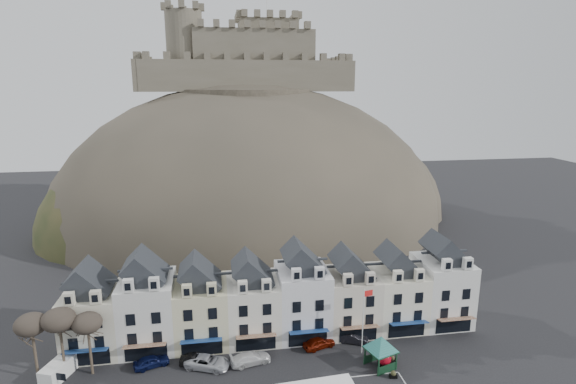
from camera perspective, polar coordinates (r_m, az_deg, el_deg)
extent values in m
cube|color=beige|center=(64.87, -23.38, -14.72)|extent=(6.80, 8.00, 8.00)
cube|color=#22252A|center=(62.69, -23.82, -10.49)|extent=(6.80, 5.76, 2.80)
cube|color=beige|center=(60.08, -26.06, -12.09)|extent=(1.20, 0.80, 1.60)
cube|color=beige|center=(59.26, -23.24, -12.16)|extent=(1.20, 0.80, 1.60)
cube|color=black|center=(62.80, -24.06, -18.60)|extent=(5.10, 0.06, 2.20)
cube|color=navy|center=(61.59, -24.35, -17.88)|extent=(5.10, 1.29, 0.43)
cube|color=silver|center=(63.22, -17.27, -14.33)|extent=(6.80, 8.00, 9.20)
cube|color=#22252A|center=(60.81, -17.65, -9.47)|extent=(6.80, 5.76, 2.80)
cube|color=silver|center=(57.93, -19.63, -11.12)|extent=(1.20, 0.80, 1.60)
cube|color=silver|center=(57.43, -16.64, -11.11)|extent=(1.20, 0.80, 1.60)
cube|color=black|center=(61.37, -17.58, -18.80)|extent=(5.10, 0.06, 2.20)
cube|color=maroon|center=(60.14, -17.77, -18.08)|extent=(5.10, 1.29, 0.43)
cube|color=beige|center=(62.83, -10.88, -14.74)|extent=(6.80, 8.00, 8.00)
cube|color=#22252A|center=(60.58, -11.10, -10.39)|extent=(6.80, 5.76, 2.80)
cube|color=beige|center=(57.52, -12.72, -12.14)|extent=(1.20, 0.80, 1.60)
cube|color=beige|center=(57.37, -9.67, -12.06)|extent=(1.20, 0.80, 1.60)
cube|color=black|center=(60.68, -10.87, -18.78)|extent=(5.10, 0.06, 2.20)
cube|color=navy|center=(59.43, -10.95, -18.05)|extent=(5.10, 1.29, 0.43)
cube|color=silver|center=(62.90, -4.48, -14.49)|extent=(6.80, 8.00, 8.00)
cube|color=#22252A|center=(60.65, -4.57, -10.14)|extent=(6.80, 5.76, 2.80)
cube|color=silver|center=(57.41, -5.79, -11.91)|extent=(1.20, 0.80, 1.60)
cube|color=silver|center=(57.62, -2.75, -11.75)|extent=(1.20, 0.80, 1.60)
cube|color=black|center=(60.75, -4.10, -18.51)|extent=(5.10, 0.06, 2.20)
cube|color=maroon|center=(59.50, -4.06, -17.78)|extent=(5.10, 1.29, 0.43)
cube|color=silver|center=(63.42, 1.82, -13.60)|extent=(6.80, 8.00, 9.20)
cube|color=#22252A|center=(61.01, 1.86, -8.74)|extent=(6.80, 5.76, 2.80)
cube|color=silver|center=(57.61, 1.06, -10.43)|extent=(1.20, 0.80, 1.60)
cube|color=silver|center=(58.17, 4.01, -10.22)|extent=(1.20, 0.80, 1.60)
cube|color=black|center=(61.57, 2.54, -18.01)|extent=(5.10, 0.06, 2.20)
cube|color=navy|center=(60.34, 2.69, -17.28)|extent=(5.10, 1.29, 0.43)
cube|color=beige|center=(65.19, 7.87, -13.52)|extent=(6.80, 8.00, 8.00)
cube|color=#22252A|center=(63.02, 8.02, -9.30)|extent=(6.80, 5.76, 2.80)
cube|color=beige|center=(59.58, 7.63, -10.99)|extent=(1.20, 0.80, 1.60)
cube|color=beige|center=(60.45, 10.40, -10.72)|extent=(1.20, 0.80, 1.60)
cube|color=black|center=(63.12, 8.89, -17.32)|extent=(5.10, 0.06, 2.20)
cube|color=maroon|center=(61.92, 9.13, -16.59)|extent=(5.10, 1.29, 0.43)
cube|color=white|center=(67.35, 13.56, -12.87)|extent=(6.80, 8.00, 8.00)
cube|color=#22252A|center=(65.25, 13.81, -8.76)|extent=(6.80, 5.76, 2.80)
cube|color=white|center=(61.76, 13.79, -10.36)|extent=(1.20, 0.80, 1.60)
cube|color=white|center=(62.93, 16.34, -10.07)|extent=(1.20, 0.80, 1.60)
cube|color=black|center=(65.35, 14.82, -16.49)|extent=(5.10, 0.06, 2.20)
cube|color=navy|center=(64.19, 15.14, -15.76)|extent=(5.10, 1.29, 0.43)
cube|color=white|center=(69.85, 18.86, -11.70)|extent=(6.80, 8.00, 9.20)
cube|color=#22252A|center=(67.67, 19.23, -7.24)|extent=(6.80, 5.76, 2.80)
cube|color=white|center=(64.15, 19.53, -8.69)|extent=(1.20, 0.80, 1.60)
cube|color=white|center=(65.59, 21.85, -8.40)|extent=(1.20, 0.80, 1.60)
cube|color=black|center=(68.18, 20.26, -15.57)|extent=(5.10, 0.06, 2.20)
cube|color=maroon|center=(67.07, 20.64, -14.85)|extent=(5.10, 1.29, 0.43)
ellipsoid|color=#3C382E|center=(114.69, -4.95, -3.59)|extent=(96.00, 76.00, 68.00)
ellipsoid|color=#273319|center=(109.70, -16.29, -4.89)|extent=(52.00, 44.00, 42.00)
ellipsoid|color=#3C382E|center=(122.38, 6.20, -2.53)|extent=(56.00, 48.00, 46.00)
ellipsoid|color=#273319|center=(101.20, -6.63, -5.97)|extent=(40.00, 28.00, 28.00)
ellipsoid|color=#3C382E|center=(104.49, 1.04, -5.25)|extent=(36.00, 28.00, 24.00)
cylinder|color=#3C382E|center=(109.77, -5.28, 12.08)|extent=(30.00, 30.00, 3.00)
cube|color=#5C5546|center=(105.77, -5.18, 14.47)|extent=(48.00, 2.20, 7.00)
cube|color=#5C5546|center=(125.73, -5.83, 14.27)|extent=(48.00, 2.20, 7.00)
cube|color=#5C5546|center=(116.70, -17.73, 13.81)|extent=(2.20, 22.00, 7.00)
cube|color=#5C5546|center=(119.71, 6.38, 14.31)|extent=(2.20, 22.00, 7.00)
cube|color=#5C5546|center=(116.13, -4.57, 17.10)|extent=(28.00, 18.00, 10.00)
cube|color=#5C5546|center=(118.61, -2.64, 17.77)|extent=(14.00, 12.00, 13.00)
cylinder|color=#5C5546|center=(111.95, -12.96, 16.96)|extent=(8.40, 8.40, 18.00)
cylinder|color=silver|center=(119.64, -2.69, 22.07)|extent=(0.16, 0.16, 5.00)
cylinder|color=#372B23|center=(62.40, -29.40, -17.75)|extent=(0.32, 0.32, 5.74)
ellipsoid|color=#383028|center=(60.50, -29.85, -14.39)|extent=(3.61, 3.61, 2.54)
cylinder|color=#372B23|center=(61.36, -26.66, -17.82)|extent=(0.32, 0.32, 6.02)
ellipsoid|color=#383028|center=(59.35, -27.10, -14.23)|extent=(3.78, 3.78, 2.67)
cylinder|color=#372B23|center=(60.66, -23.79, -18.20)|extent=(0.32, 0.32, 5.46)
ellipsoid|color=#383028|center=(58.78, -24.16, -14.93)|extent=(3.43, 3.43, 2.42)
cube|color=orange|center=(51.48, 8.18, -22.94)|extent=(0.15, 1.28, 0.30)
cube|color=black|center=(59.17, 9.74, -19.78)|extent=(0.19, 0.19, 2.35)
cube|color=black|center=(60.60, 11.83, -19.01)|extent=(0.19, 0.19, 2.35)
cube|color=black|center=(57.48, 11.44, -20.97)|extent=(0.19, 0.19, 2.35)
cube|color=black|center=(58.95, 13.57, -20.13)|extent=(0.19, 0.19, 2.35)
cube|color=black|center=(58.40, 11.70, -19.00)|extent=(4.09, 4.09, 0.12)
cone|color=#124F48|center=(57.94, 11.74, -18.27)|extent=(6.12, 6.12, 1.76)
cube|color=black|center=(59.50, 12.08, -20.73)|extent=(1.70, 1.70, 0.54)
sphere|color=#B40A1B|center=(58.96, 12.13, -19.94)|extent=(1.70, 1.70, 1.70)
cylinder|color=silver|center=(59.50, 9.49, -15.92)|extent=(0.13, 0.13, 8.85)
cube|color=red|center=(58.05, 10.17, -12.54)|extent=(1.20, 0.28, 0.77)
cube|color=white|center=(62.34, -27.17, -19.51)|extent=(3.31, 4.81, 2.02)
cube|color=black|center=(62.14, -27.21, -19.21)|extent=(1.74, 0.69, 0.86)
cube|color=black|center=(58.08, 13.21, -21.79)|extent=(0.97, 0.58, 0.45)
sphere|color=#273319|center=(57.88, 13.23, -21.50)|extent=(0.64, 0.64, 0.64)
cube|color=black|center=(60.62, 13.06, -20.14)|extent=(0.98, 0.65, 0.45)
sphere|color=#273319|center=(60.42, 13.08, -19.85)|extent=(0.63, 0.63, 0.63)
imported|color=#0B123A|center=(60.56, -16.95, -19.88)|extent=(4.57, 3.01, 1.44)
imported|color=black|center=(59.62, -11.50, -20.16)|extent=(4.22, 1.79, 1.35)
imported|color=#BABCC3|center=(58.87, -10.19, -20.48)|extent=(5.93, 4.25, 1.52)
imported|color=white|center=(58.93, -4.78, -20.29)|extent=(5.35, 3.13, 1.46)
imported|color=#5F1205|center=(61.77, 3.96, -18.54)|extent=(4.62, 2.97, 1.46)
imported|color=black|center=(63.28, 8.23, -17.88)|extent=(4.27, 2.82, 1.33)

